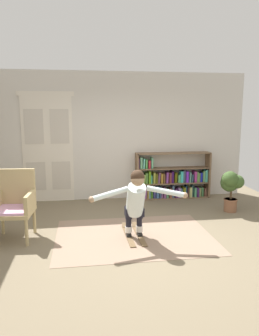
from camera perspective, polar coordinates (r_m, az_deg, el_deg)
The scene contains 9 objects.
ground_plane at distance 5.14m, azimuth 1.16°, elevation -12.97°, with size 7.20×7.20×0.00m, color #71634C.
back_wall at distance 7.32m, azimuth -2.19°, elevation 5.69°, with size 6.00×0.10×2.90m, color beige.
double_door at distance 7.29m, azimuth -14.51°, elevation 3.61°, with size 1.22×0.05×2.45m.
rug at distance 5.31m, azimuth 0.80°, elevation -12.14°, with size 2.53×1.84×0.01m, color #8F745F.
bookshelf at distance 7.51m, azimuth 7.55°, elevation -2.21°, with size 1.75×0.30×1.08m.
wicker_chair at distance 5.39m, azimuth -20.08°, elevation -5.93°, with size 0.65×0.65×1.10m.
potted_plant at distance 6.72m, azimuth 17.78°, elevation -2.73°, with size 0.45×0.49×0.85m.
skis_pair at distance 5.33m, azimuth 0.74°, elevation -11.83°, with size 0.29×0.93×0.07m.
person_skier at distance 4.92m, azimuth 1.18°, elevation -5.55°, with size 1.48×0.60×1.09m.
Camera 1 is at (-0.79, -4.66, 2.02)m, focal length 33.86 mm.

